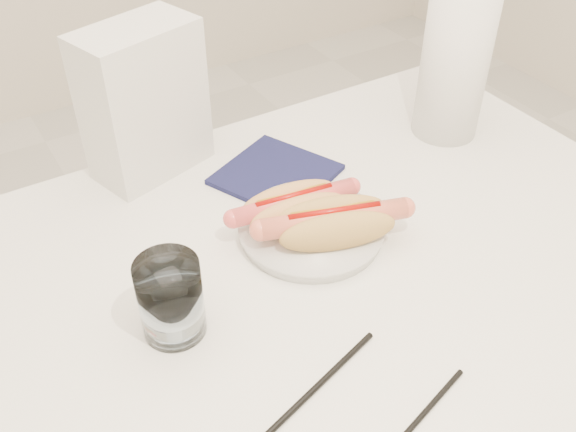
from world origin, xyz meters
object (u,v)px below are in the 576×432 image
hotdog_right (334,224)px  paper_towel_roll (454,65)px  plate (311,231)px  napkin_box (144,102)px  water_glass (171,299)px  table (286,324)px  hotdog_left (294,206)px

hotdog_right → paper_towel_roll: (0.33, 0.15, 0.08)m
plate → paper_towel_roll: (0.35, 0.11, 0.11)m
napkin_box → paper_towel_roll: bearing=-35.4°
hotdog_right → water_glass: 0.24m
table → napkin_box: size_ratio=5.14×
plate → napkin_box: bearing=114.2°
hotdog_right → hotdog_left: bearing=129.4°
hotdog_left → napkin_box: 0.28m
hotdog_right → water_glass: bearing=-156.8°
hotdog_right → napkin_box: bearing=131.4°
napkin_box → paper_towel_roll: size_ratio=0.95×
hotdog_right → water_glass: (-0.24, -0.02, 0.01)m
plate → water_glass: water_glass is taller
table → water_glass: size_ratio=11.51×
plate → paper_towel_roll: 0.38m
plate → paper_towel_roll: paper_towel_roll is taller
hotdog_left → water_glass: 0.24m
plate → hotdog_right: hotdog_right is taller
hotdog_left → paper_towel_roll: bearing=21.4°
plate → hotdog_left: (-0.01, 0.03, 0.03)m
table → napkin_box: 0.39m
hotdog_left → hotdog_right: (0.02, -0.06, 0.00)m
napkin_box → paper_towel_roll: paper_towel_roll is taller
water_glass → hotdog_left: bearing=21.1°
hotdog_right → paper_towel_roll: 0.38m
plate → paper_towel_roll: bearing=18.1°
plate → hotdog_right: size_ratio=0.99×
water_glass → paper_towel_roll: size_ratio=0.42×
plate → hotdog_right: bearing=-71.9°
table → hotdog_left: 0.16m
water_glass → napkin_box: (0.11, 0.33, 0.06)m
plate → napkin_box: (-0.12, 0.27, 0.11)m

